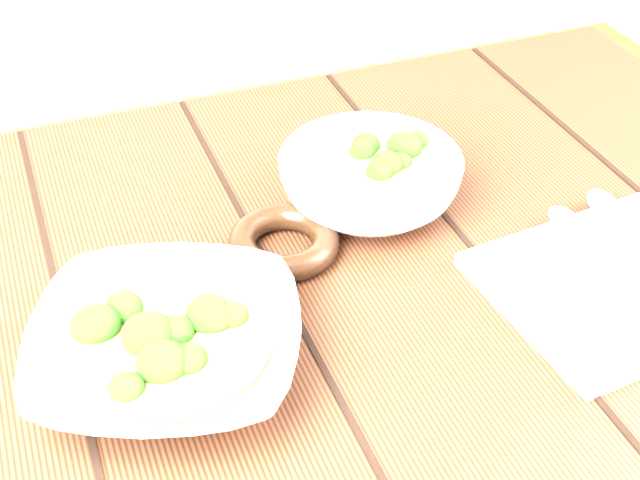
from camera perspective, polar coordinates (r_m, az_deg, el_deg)
table at (r=0.93m, az=-0.87°, el=-8.86°), size 1.20×0.80×0.75m
soup_bowl_front at (r=0.76m, az=-9.81°, el=-6.83°), size 0.29×0.29×0.07m
soup_bowl_back at (r=0.94m, az=3.20°, el=3.86°), size 0.23×0.23×0.07m
trivet at (r=0.88m, az=-2.32°, el=-0.12°), size 0.13×0.13×0.03m
napkin at (r=0.89m, az=18.70°, el=-2.58°), size 0.26×0.22×0.01m
spoon_left at (r=0.91m, az=16.64°, el=-0.36°), size 0.05×0.20×0.01m
spoon_right at (r=0.94m, az=18.54°, el=0.76°), size 0.07×0.20×0.01m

